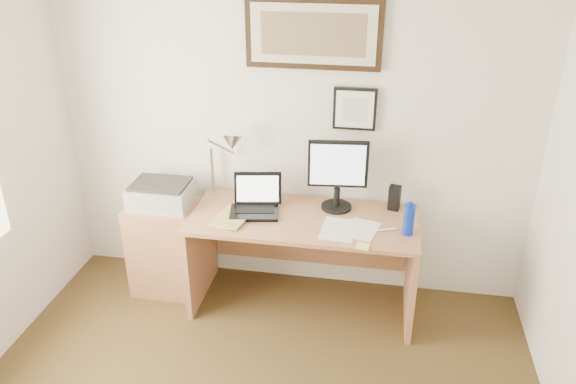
% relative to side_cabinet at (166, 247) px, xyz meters
% --- Properties ---
extents(wall_back, '(3.50, 0.02, 2.50)m').
position_rel_side_cabinet_xyz_m(wall_back, '(0.92, 0.32, 0.89)').
color(wall_back, white).
rests_on(wall_back, ground).
extents(side_cabinet, '(0.50, 0.40, 0.73)m').
position_rel_side_cabinet_xyz_m(side_cabinet, '(0.00, 0.00, 0.00)').
color(side_cabinet, '#A36844').
rests_on(side_cabinet, floor).
extents(water_bottle, '(0.07, 0.07, 0.21)m').
position_rel_side_cabinet_xyz_m(water_bottle, '(1.78, -0.15, 0.49)').
color(water_bottle, '#0D2AA9').
rests_on(water_bottle, desk).
extents(bottle_cap, '(0.04, 0.04, 0.02)m').
position_rel_side_cabinet_xyz_m(bottle_cap, '(1.78, -0.15, 0.61)').
color(bottle_cap, '#0D2AA9').
rests_on(bottle_cap, water_bottle).
extents(speaker, '(0.09, 0.09, 0.18)m').
position_rel_side_cabinet_xyz_m(speaker, '(1.69, 0.19, 0.48)').
color(speaker, black).
rests_on(speaker, desk).
extents(paper_sheet_a, '(0.24, 0.33, 0.00)m').
position_rel_side_cabinet_xyz_m(paper_sheet_a, '(1.33, -0.17, 0.39)').
color(paper_sheet_a, white).
rests_on(paper_sheet_a, desk).
extents(paper_sheet_b, '(0.26, 0.32, 0.00)m').
position_rel_side_cabinet_xyz_m(paper_sheet_b, '(1.49, -0.15, 0.39)').
color(paper_sheet_b, white).
rests_on(paper_sheet_b, desk).
extents(sticky_pad, '(0.10, 0.10, 0.01)m').
position_rel_side_cabinet_xyz_m(sticky_pad, '(1.50, -0.38, 0.39)').
color(sticky_pad, '#FEEB78').
rests_on(sticky_pad, desk).
extents(marker_pen, '(0.14, 0.06, 0.02)m').
position_rel_side_cabinet_xyz_m(marker_pen, '(1.64, -0.14, 0.39)').
color(marker_pen, white).
rests_on(marker_pen, desk).
extents(book, '(0.27, 0.33, 0.02)m').
position_rel_side_cabinet_xyz_m(book, '(0.48, -0.14, 0.40)').
color(book, tan).
rests_on(book, desk).
extents(desk, '(1.60, 0.70, 0.75)m').
position_rel_side_cabinet_xyz_m(desk, '(1.07, 0.04, 0.15)').
color(desk, '#A36844').
rests_on(desk, floor).
extents(laptop, '(0.38, 0.35, 0.26)m').
position_rel_side_cabinet_xyz_m(laptop, '(0.72, -0.01, 0.44)').
color(laptop, black).
rests_on(laptop, desk).
extents(lcd_monitor, '(0.42, 0.22, 0.52)m').
position_rel_side_cabinet_xyz_m(lcd_monitor, '(1.28, 0.13, 0.68)').
color(lcd_monitor, black).
rests_on(lcd_monitor, desk).
extents(printer, '(0.44, 0.34, 0.18)m').
position_rel_side_cabinet_xyz_m(printer, '(0.01, 0.00, 0.45)').
color(printer, '#A1A1A3').
rests_on(printer, side_cabinet).
extents(desk_lamp, '(0.29, 0.27, 0.53)m').
position_rel_side_cabinet_xyz_m(desk_lamp, '(0.51, 0.13, 0.82)').
color(desk_lamp, silver).
rests_on(desk_lamp, desk).
extents(picture_large, '(0.92, 0.04, 0.47)m').
position_rel_side_cabinet_xyz_m(picture_large, '(1.07, 0.29, 1.59)').
color(picture_large, black).
rests_on(picture_large, wall_back).
extents(picture_small, '(0.30, 0.03, 0.30)m').
position_rel_side_cabinet_xyz_m(picture_small, '(1.37, 0.29, 1.09)').
color(picture_small, black).
rests_on(picture_small, wall_back).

